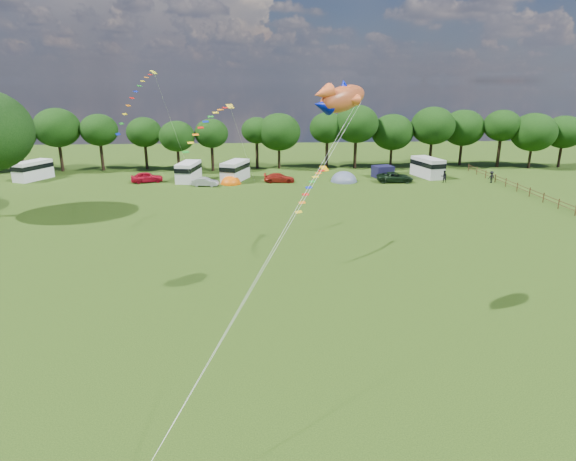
{
  "coord_description": "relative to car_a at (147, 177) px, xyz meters",
  "views": [
    {
      "loc": [
        -2.12,
        -23.65,
        13.89
      ],
      "look_at": [
        0.0,
        8.0,
        4.0
      ],
      "focal_mm": 30.0,
      "sensor_mm": 36.0,
      "label": 1
    }
  ],
  "objects": [
    {
      "name": "fish_kite",
      "position": [
        20.05,
        -42.79,
        12.23
      ],
      "size": [
        3.68,
        3.02,
        2.04
      ],
      "rotation": [
        0.0,
        -0.21,
        0.61
      ],
      "color": "#BA4D24",
      "rests_on": "ground"
    },
    {
      "name": "tree_line",
      "position": [
        23.02,
        9.7,
        5.59
      ],
      "size": [
        102.98,
        10.98,
        10.27
      ],
      "color": "black",
      "rests_on": "ground"
    },
    {
      "name": "streamer_kite_a",
      "position": [
        4.55,
        -20.33,
        12.11
      ],
      "size": [
        3.24,
        5.62,
        5.77
      ],
      "rotation": [
        0.0,
        0.0,
        1.17
      ],
      "color": "yellow",
      "rests_on": "ground"
    },
    {
      "name": "campervan_a",
      "position": [
        -17.01,
        3.12,
        0.72
      ],
      "size": [
        4.43,
        6.11,
        2.75
      ],
      "rotation": [
        0.0,
        0.0,
        1.16
      ],
      "color": "white",
      "rests_on": "ground"
    },
    {
      "name": "campervan_c",
      "position": [
        12.56,
        0.72,
        0.74
      ],
      "size": [
        4.3,
        6.19,
        2.79
      ],
      "rotation": [
        0.0,
        0.0,
        1.21
      ],
      "color": "silver",
      "rests_on": "ground"
    },
    {
      "name": "fence",
      "position": [
        49.72,
        -10.79,
        -0.06
      ],
      "size": [
        0.12,
        33.12,
        1.2
      ],
      "color": "#472D19",
      "rests_on": "ground"
    },
    {
      "name": "tent_orange",
      "position": [
        12.01,
        -1.79,
        -0.74
      ],
      "size": [
        2.88,
        3.16,
        2.26
      ],
      "color": "#E25602",
      "rests_on": "ground"
    },
    {
      "name": "walker_a",
      "position": [
        42.31,
        -2.89,
        0.11
      ],
      "size": [
        0.87,
        0.56,
        1.73
      ],
      "primitive_type": "imported",
      "rotation": [
        0.0,
        0.0,
        3.09
      ],
      "color": "black",
      "rests_on": "ground"
    },
    {
      "name": "streamer_kite_c",
      "position": [
        20.25,
        -31.24,
        5.4
      ],
      "size": [
        3.24,
        4.96,
        2.82
      ],
      "rotation": [
        0.0,
        0.0,
        0.54
      ],
      "color": "#FEAC08",
      "rests_on": "ground"
    },
    {
      "name": "car_a",
      "position": [
        0.0,
        0.0,
        0.0
      ],
      "size": [
        4.84,
        2.9,
        1.51
      ],
      "primitive_type": "imported",
      "rotation": [
        0.0,
        0.0,
        1.83
      ],
      "color": "red",
      "rests_on": "ground"
    },
    {
      "name": "awning_navy",
      "position": [
        34.61,
        1.56,
        0.11
      ],
      "size": [
        3.27,
        2.91,
        1.73
      ],
      "primitive_type": "cube",
      "rotation": [
        0.0,
        0.0,
        0.28
      ],
      "color": "#161435",
      "rests_on": "ground"
    },
    {
      "name": "campervan_b",
      "position": [
        5.85,
        0.63,
        0.71
      ],
      "size": [
        3.3,
        5.88,
        2.72
      ],
      "rotation": [
        0.0,
        0.0,
        1.39
      ],
      "color": "white",
      "rests_on": "ground"
    },
    {
      "name": "ground_plane",
      "position": [
        17.72,
        -45.29,
        -0.76
      ],
      "size": [
        180.0,
        180.0,
        0.0
      ],
      "primitive_type": "plane",
      "color": "black",
      "rests_on": "ground"
    },
    {
      "name": "tent_greyblue",
      "position": [
        28.22,
        -1.2,
        -0.74
      ],
      "size": [
        3.85,
        4.22,
        2.86
      ],
      "color": "slate",
      "rests_on": "ground"
    },
    {
      "name": "walker_b",
      "position": [
        48.97,
        -3.55,
        0.09
      ],
      "size": [
        1.18,
        0.77,
        1.68
      ],
      "primitive_type": "imported",
      "rotation": [
        0.0,
        0.0,
        3.41
      ],
      "color": "black",
      "rests_on": "ground"
    },
    {
      "name": "campervan_d",
      "position": [
        41.35,
        1.36,
        0.79
      ],
      "size": [
        3.76,
        6.27,
        2.87
      ],
      "rotation": [
        0.0,
        0.0,
        1.8
      ],
      "color": "silver",
      "rests_on": "ground"
    },
    {
      "name": "car_c",
      "position": [
        18.87,
        -1.19,
        -0.12
      ],
      "size": [
        4.36,
        2.13,
        1.27
      ],
      "primitive_type": "imported",
      "rotation": [
        0.0,
        0.0,
        1.49
      ],
      "color": "#A22215",
      "rests_on": "ground"
    },
    {
      "name": "streamer_kite_b",
      "position": [
        11.83,
        -25.53,
        9.86
      ],
      "size": [
        4.32,
        4.64,
        3.8
      ],
      "rotation": [
        0.0,
        0.0,
        0.52
      ],
      "color": "gold",
      "rests_on": "ground"
    },
    {
      "name": "car_d",
      "position": [
        35.42,
        -2.24,
        -0.04
      ],
      "size": [
        5.38,
        2.72,
        1.43
      ],
      "primitive_type": "imported",
      "rotation": [
        0.0,
        0.0,
        1.5
      ],
      "color": "black",
      "rests_on": "ground"
    },
    {
      "name": "car_b",
      "position": [
        8.58,
        -3.2,
        -0.16
      ],
      "size": [
        3.57,
        1.83,
        1.2
      ],
      "primitive_type": "imported",
      "rotation": [
        0.0,
        0.0,
        1.4
      ],
      "color": "#93989B",
      "rests_on": "ground"
    }
  ]
}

